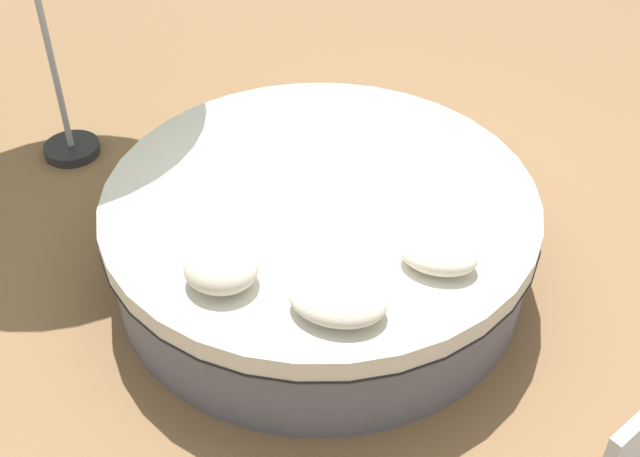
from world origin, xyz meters
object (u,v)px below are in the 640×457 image
Objects in this scene: throw_pillow_1 at (338,300)px; throw_pillow_0 at (221,269)px; throw_pillow_2 at (439,256)px; round_bed at (320,236)px.

throw_pillow_0 is at bearing 176.98° from throw_pillow_1.
throw_pillow_2 is (0.45, 0.50, 0.00)m from throw_pillow_1.
throw_pillow_0 is 0.79× the size of throw_pillow_1.
throw_pillow_2 reaches higher than round_bed.
throw_pillow_2 is (1.12, 0.46, -0.02)m from throw_pillow_0.
round_bed is at bearing 111.70° from throw_pillow_1.
throw_pillow_2 is at bearing -27.91° from round_bed.
throw_pillow_1 is at bearing -68.30° from round_bed.
round_bed is 6.31× the size of throw_pillow_2.
throw_pillow_0 is 1.22m from throw_pillow_2.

